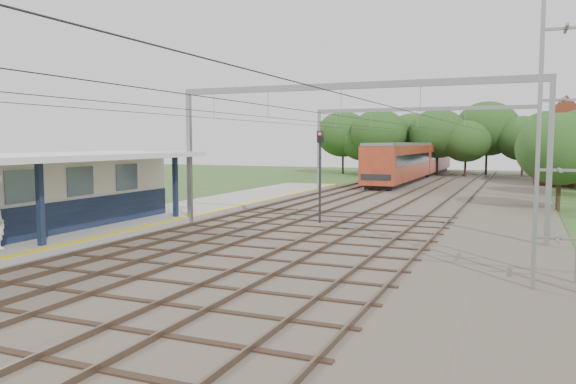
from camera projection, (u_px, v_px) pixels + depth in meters
The scene contains 12 objects.
ground at pixel (30, 318), 13.73m from camera, with size 160.00×160.00×0.00m, color #2D4C1E.
ballast_bed at pixel (415, 202), 39.73m from camera, with size 18.00×90.00×0.10m, color #473D33.
platform at pixel (139, 221), 29.46m from camera, with size 5.00×52.00×0.35m, color gray.
yellow_stripe at pixel (175, 220), 28.58m from camera, with size 0.45×52.00×0.01m, color yellow.
station_building at pixel (6, 196), 23.40m from camera, with size 3.41×18.00×3.40m.
canopy at pixel (3, 159), 21.91m from camera, with size 6.40×20.00×3.44m.
rail_tracks at pixel (380, 199), 40.68m from camera, with size 11.80×88.00×0.15m.
catenary_system at pixel (393, 122), 35.14m from camera, with size 17.22×88.00×7.00m.
lattice_pylon at pixel (564, 82), 15.91m from camera, with size 1.30×1.30×12.00m.
tree_band at pixel (457, 136), 64.26m from camera, with size 31.72×30.88×8.82m.
train at pixel (416, 159), 65.34m from camera, with size 3.12×38.88×4.09m.
signal_post at pixel (320, 164), 28.90m from camera, with size 0.39×0.34×4.86m.
Camera 1 is at (11.02, -9.90, 4.32)m, focal length 35.00 mm.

